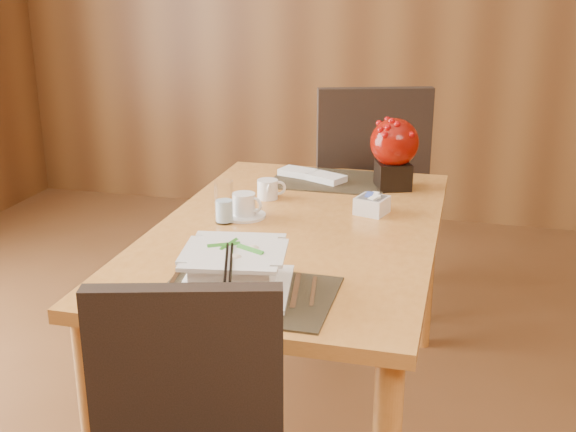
% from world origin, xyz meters
% --- Properties ---
extents(dining_table, '(0.90, 1.50, 0.75)m').
position_xyz_m(dining_table, '(0.00, 0.60, 0.65)').
color(dining_table, '#C67F37').
rests_on(dining_table, ground).
extents(placemat_near, '(0.45, 0.33, 0.01)m').
position_xyz_m(placemat_near, '(0.00, 0.05, 0.75)').
color(placemat_near, black).
rests_on(placemat_near, dining_table).
extents(placemat_far, '(0.45, 0.33, 0.01)m').
position_xyz_m(placemat_far, '(0.00, 1.15, 0.75)').
color(placemat_far, black).
rests_on(placemat_far, dining_table).
extents(soup_setting, '(0.33, 0.33, 0.12)m').
position_xyz_m(soup_setting, '(-0.04, 0.07, 0.81)').
color(soup_setting, white).
rests_on(soup_setting, dining_table).
extents(coffee_cup, '(0.15, 0.15, 0.08)m').
position_xyz_m(coffee_cup, '(-0.20, 0.65, 0.79)').
color(coffee_cup, white).
rests_on(coffee_cup, dining_table).
extents(water_glass, '(0.06, 0.06, 0.14)m').
position_xyz_m(water_glass, '(-0.24, 0.57, 0.82)').
color(water_glass, silver).
rests_on(water_glass, dining_table).
extents(creamer_jug, '(0.13, 0.13, 0.07)m').
position_xyz_m(creamer_jug, '(-0.18, 0.87, 0.79)').
color(creamer_jug, white).
rests_on(creamer_jug, dining_table).
extents(sugar_caddy, '(0.12, 0.12, 0.06)m').
position_xyz_m(sugar_caddy, '(0.22, 0.79, 0.78)').
color(sugar_caddy, white).
rests_on(sugar_caddy, dining_table).
extents(berry_decor, '(0.18, 0.18, 0.27)m').
position_xyz_m(berry_decor, '(0.25, 1.11, 0.90)').
color(berry_decor, black).
rests_on(berry_decor, dining_table).
extents(napkins_far, '(0.30, 0.20, 0.03)m').
position_xyz_m(napkins_far, '(-0.06, 1.15, 0.77)').
color(napkins_far, silver).
rests_on(napkins_far, dining_table).
extents(bread_plate, '(0.16, 0.16, 0.01)m').
position_xyz_m(bread_plate, '(-0.25, -0.07, 0.76)').
color(bread_plate, white).
rests_on(bread_plate, dining_table).
extents(far_chair, '(0.64, 0.64, 1.08)m').
position_xyz_m(far_chair, '(0.09, 1.54, 0.61)').
color(far_chair, black).
rests_on(far_chair, ground).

